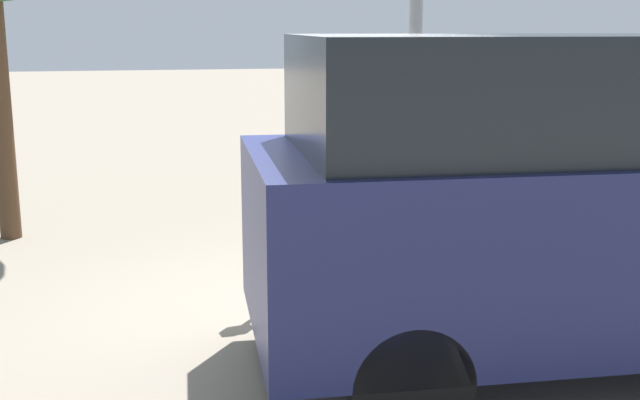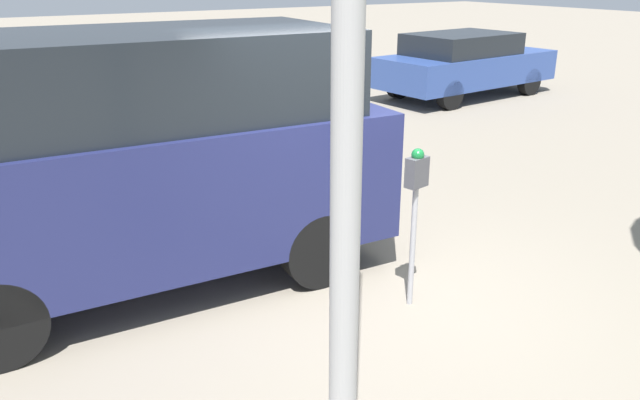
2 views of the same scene
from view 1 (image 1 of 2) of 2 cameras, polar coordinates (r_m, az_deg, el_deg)
The scene contains 4 objects.
ground_plane at distance 6.85m, azimuth -1.20°, elevation -8.56°, with size 80.00×80.00×0.00m, color gray.
parking_meter_near at distance 6.92m, azimuth -3.46°, elevation 1.01°, with size 0.22×0.15×1.47m.
lamp_post at distance 8.87m, azimuth 6.71°, elevation 7.22°, with size 0.44×0.44×5.61m.
parked_van at distance 5.87m, azimuth 17.07°, elevation 0.35°, with size 4.58×2.23×2.38m.
Camera 1 is at (-1.24, -6.28, 2.44)m, focal length 45.00 mm.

